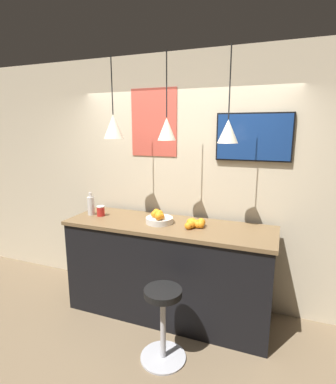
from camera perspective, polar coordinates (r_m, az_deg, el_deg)
The scene contains 13 objects.
ground_plane at distance 3.27m, azimuth -4.24°, elevation -27.32°, with size 14.00×14.00×0.00m, color #756047.
back_wall at distance 3.56m, azimuth 2.69°, elevation 1.98°, with size 8.00×0.06×2.90m.
service_counter at distance 3.44m, azimuth 0.00°, elevation -14.52°, with size 2.26×0.71×1.07m.
bar_stool at distance 2.88m, azimuth -0.96°, elevation -22.44°, with size 0.42×0.42×0.69m.
fruit_bowl at distance 3.24m, azimuth -1.73°, elevation -5.07°, with size 0.29×0.29×0.15m.
orange_pile at distance 3.13m, azimuth 5.08°, elevation -6.01°, with size 0.20×0.22×0.09m.
juice_bottle at distance 3.65m, azimuth -14.47°, elevation -2.47°, with size 0.08×0.08×0.27m.
spread_jar at distance 3.59m, azimuth -12.69°, elevation -3.54°, with size 0.09×0.09×0.12m.
pendant_lamp_left at distance 3.31m, azimuth -10.36°, elevation 12.17°, with size 0.21×0.21×0.84m.
pendant_lamp_middle at distance 3.04m, azimuth -0.26°, elevation 11.99°, with size 0.18×0.18×0.85m.
pendant_lamp_right at distance 2.87m, azimuth 11.37°, elevation 11.36°, with size 0.19×0.19×0.86m.
mounted_tv at distance 3.29m, azimuth 15.98°, elevation 10.01°, with size 0.78×0.04×0.50m.
wall_poster at distance 3.60m, azimuth -2.74°, elevation 13.05°, with size 0.57×0.01×0.78m.
Camera 1 is at (1.11, -2.27, 2.08)m, focal length 28.00 mm.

